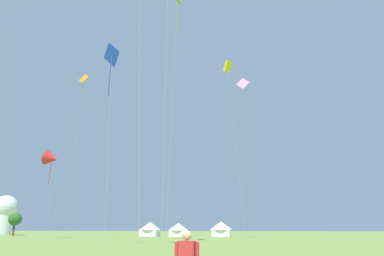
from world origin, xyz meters
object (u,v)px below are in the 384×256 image
(kite_lime_diamond, at_px, (178,1))
(kite_red_delta, at_px, (52,159))
(tree_distant_left, at_px, (15,219))
(festival_tent_left, at_px, (150,228))
(kite_orange_diamond, at_px, (84,80))
(kite_pink_diamond, at_px, (243,85))
(festival_tent_right, at_px, (178,229))
(festival_tent_center, at_px, (221,228))
(kite_blue_diamond, at_px, (111,58))
(kite_yellow_box, at_px, (228,67))
(observatory_dome, at_px, (5,212))

(kite_lime_diamond, relative_size, kite_red_delta, 2.03)
(tree_distant_left, bearing_deg, festival_tent_left, -0.96)
(kite_orange_diamond, xyz_separation_m, kite_red_delta, (0.27, -8.77, -20.06))
(kite_pink_diamond, bearing_deg, kite_lime_diamond, -108.95)
(kite_orange_diamond, relative_size, festival_tent_right, 8.34)
(kite_orange_diamond, height_order, festival_tent_left, kite_orange_diamond)
(festival_tent_center, bearing_deg, kite_pink_diamond, -67.18)
(kite_lime_diamond, height_order, kite_blue_diamond, kite_lime_diamond)
(kite_blue_diamond, bearing_deg, kite_orange_diamond, 123.49)
(kite_pink_diamond, distance_m, festival_tent_right, 33.62)
(kite_orange_diamond, bearing_deg, kite_blue_diamond, -56.51)
(kite_pink_diamond, height_order, kite_yellow_box, kite_yellow_box)
(kite_red_delta, xyz_separation_m, festival_tent_left, (14.12, 17.86, -12.41))
(festival_tent_right, relative_size, festival_tent_center, 0.91)
(kite_lime_diamond, relative_size, festival_tent_right, 7.37)
(kite_lime_diamond, distance_m, kite_yellow_box, 24.37)
(kite_blue_diamond, bearing_deg, kite_lime_diamond, 29.45)
(kite_yellow_box, bearing_deg, observatory_dome, 157.55)
(kite_lime_diamond, xyz_separation_m, kite_orange_diamond, (-27.99, 28.37, 4.17))
(kite_orange_diamond, height_order, festival_tent_right, kite_orange_diamond)
(kite_yellow_box, distance_m, festival_tent_left, 38.54)
(kite_blue_diamond, height_order, kite_yellow_box, kite_yellow_box)
(kite_red_delta, bearing_deg, observatory_dome, 136.46)
(kite_lime_diamond, bearing_deg, festival_tent_left, 109.97)
(tree_distant_left, bearing_deg, festival_tent_right, -0.81)
(kite_pink_diamond, relative_size, festival_tent_left, 6.34)
(kite_pink_diamond, height_order, festival_tent_center, kite_pink_diamond)
(kite_pink_diamond, bearing_deg, kite_blue_diamond, -118.53)
(observatory_dome, bearing_deg, kite_lime_diamond, -40.00)
(kite_lime_diamond, relative_size, kite_blue_diamond, 1.45)
(kite_lime_diamond, height_order, kite_pink_diamond, kite_lime_diamond)
(kite_blue_diamond, xyz_separation_m, observatory_dome, (-53.94, 54.68, -14.20))
(observatory_dome, height_order, tree_distant_left, observatory_dome)
(festival_tent_right, distance_m, observatory_dome, 55.26)
(festival_tent_left, bearing_deg, kite_pink_diamond, -33.39)
(kite_lime_diamond, xyz_separation_m, kite_blue_diamond, (-6.72, -3.79, -9.76))
(kite_blue_diamond, height_order, observatory_dome, kite_blue_diamond)
(kite_lime_diamond, xyz_separation_m, festival_tent_left, (-13.61, 37.45, -28.30))
(kite_yellow_box, bearing_deg, kite_red_delta, -172.90)
(kite_pink_diamond, height_order, kite_red_delta, kite_pink_diamond)
(kite_blue_diamond, xyz_separation_m, tree_distant_left, (-40.52, 41.81, -16.44))
(tree_distant_left, bearing_deg, observatory_dome, 136.19)
(observatory_dome, bearing_deg, festival_tent_right, -14.12)
(festival_tent_right, bearing_deg, kite_lime_diamond, -79.06)
(kite_blue_diamond, distance_m, kite_orange_diamond, 41.00)
(kite_pink_diamond, relative_size, tree_distant_left, 5.57)
(kite_orange_diamond, bearing_deg, kite_red_delta, -88.22)
(kite_lime_diamond, xyz_separation_m, festival_tent_center, (1.99, 37.45, -28.26))
(kite_pink_diamond, relative_size, festival_tent_center, 6.21)
(kite_red_delta, xyz_separation_m, festival_tent_right, (20.48, 17.86, -12.54))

